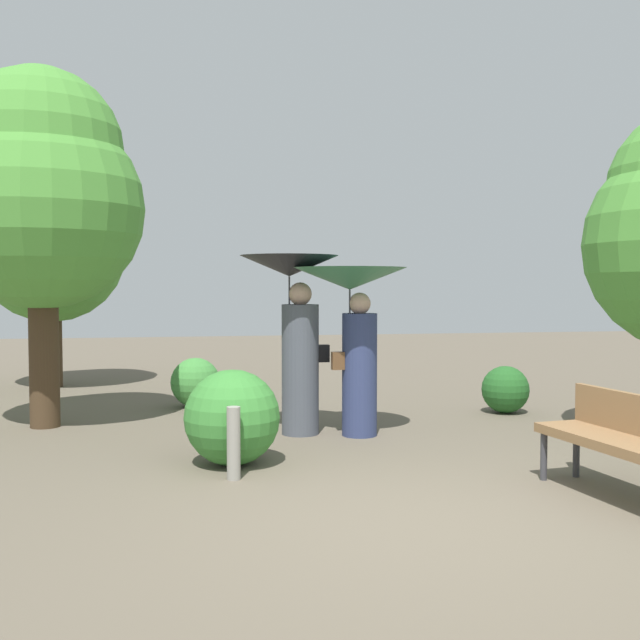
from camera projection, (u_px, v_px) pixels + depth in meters
name	position (u px, v px, depth m)	size (l,w,h in m)	color
ground_plane	(416.00, 521.00, 5.36)	(40.00, 40.00, 0.00)	brown
person_left	(295.00, 315.00, 8.44)	(1.12, 1.12, 2.05)	#474C56
person_right	(353.00, 312.00, 8.35)	(1.29, 1.29, 1.91)	navy
park_bench	(622.00, 435.00, 5.92)	(0.69, 1.55, 0.83)	#38383D
tree_near_left	(51.00, 237.00, 12.36)	(2.46, 2.46, 3.92)	#42301E
tree_mid_left	(41.00, 190.00, 8.81)	(2.42, 2.42, 4.30)	#42301E
bush_path_left	(505.00, 389.00, 9.91)	(0.63, 0.63, 0.63)	#235B23
bush_path_right	(195.00, 382.00, 10.41)	(0.69, 0.69, 0.69)	#428C3D
bush_behind_bench	(232.00, 417.00, 7.02)	(0.91, 0.91, 0.91)	#387F33
path_marker_post	(234.00, 443.00, 6.50)	(0.12, 0.12, 0.65)	gray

